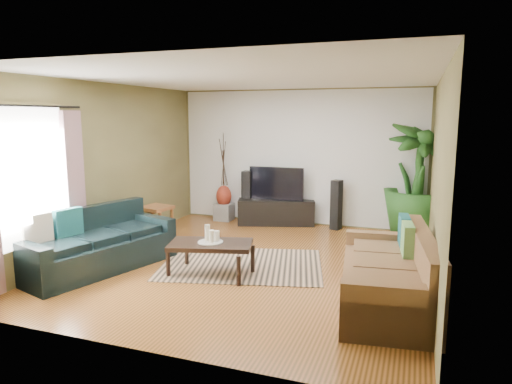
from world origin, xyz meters
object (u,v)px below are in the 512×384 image
at_px(television, 276,183).
at_px(tv_stand, 276,212).
at_px(speaker_left, 247,197).
at_px(sofa_right, 386,268).
at_px(pedestal, 224,212).
at_px(side_table, 156,220).
at_px(potted_plant, 416,180).
at_px(speaker_right, 336,205).
at_px(vase, 224,196).
at_px(sofa_left, 97,240).
at_px(coffee_table, 211,259).

bearing_deg(television, tv_stand, 0.00).
bearing_deg(speaker_left, sofa_right, -47.73).
relative_size(pedestal, side_table, 0.66).
xyz_separation_m(speaker_left, pedestal, (-0.53, 0.00, -0.36)).
relative_size(potted_plant, pedestal, 5.92).
bearing_deg(potted_plant, speaker_right, 180.00).
height_order(television, speaker_left, television).
relative_size(television, potted_plant, 0.54).
bearing_deg(television, speaker_right, 0.00).
height_order(television, pedestal, television).
relative_size(vase, side_table, 0.85).
distance_m(tv_stand, potted_plant, 2.75).
distance_m(sofa_left, vase, 3.49).
relative_size(sofa_right, tv_stand, 1.43).
bearing_deg(sofa_right, vase, -140.41).
bearing_deg(coffee_table, potted_plant, 35.30).
relative_size(television, side_table, 2.11).
bearing_deg(speaker_right, vase, -161.85).
height_order(potted_plant, pedestal, potted_plant).
bearing_deg(speaker_left, speaker_right, 0.41).
bearing_deg(tv_stand, coffee_table, -106.53).
bearing_deg(sofa_left, pedestal, 9.28).
height_order(speaker_right, potted_plant, potted_plant).
bearing_deg(vase, coffee_table, -69.51).
relative_size(speaker_left, speaker_right, 1.11).
relative_size(sofa_right, television, 1.95).
distance_m(sofa_right, vase, 4.85).
xyz_separation_m(tv_stand, speaker_left, (-0.62, 0.00, 0.28)).
height_order(sofa_left, pedestal, sofa_left).
bearing_deg(pedestal, tv_stand, 0.00).
height_order(sofa_right, television, television).
height_order(tv_stand, potted_plant, potted_plant).
xyz_separation_m(speaker_left, vase, (-0.53, 0.00, -0.02)).
relative_size(sofa_right, speaker_left, 2.05).
height_order(coffee_table, pedestal, coffee_table).
relative_size(sofa_right, vase, 4.83).
relative_size(television, pedestal, 3.18).
bearing_deg(potted_plant, sofa_left, -140.91).
bearing_deg(sofa_right, speaker_right, -167.81).
height_order(coffee_table, side_table, side_table).
bearing_deg(tv_stand, side_table, -158.26).
relative_size(coffee_table, vase, 2.49).
bearing_deg(speaker_left, coffee_table, -78.02).
relative_size(coffee_table, speaker_right, 1.16).
bearing_deg(side_table, coffee_table, -41.14).
bearing_deg(tv_stand, pedestal, 163.04).
bearing_deg(speaker_right, coffee_table, -92.59).
distance_m(coffee_table, television, 3.20).
xyz_separation_m(pedestal, side_table, (-0.71, -1.49, 0.09)).
xyz_separation_m(sofa_right, speaker_right, (-1.16, 3.33, 0.06)).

